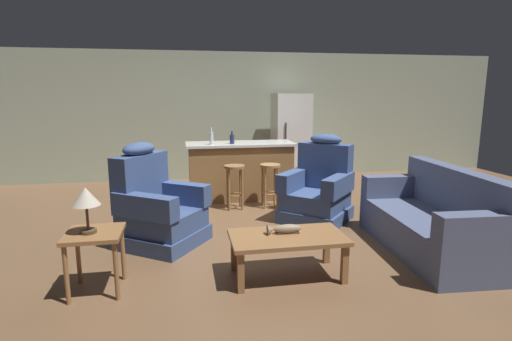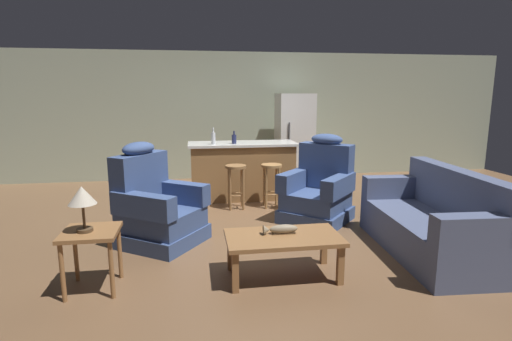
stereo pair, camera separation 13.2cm
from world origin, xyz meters
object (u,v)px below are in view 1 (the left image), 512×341
Objects in this scene: recliner_near_lamp at (157,209)px; bar_stool_left at (235,179)px; recliner_near_island at (318,190)px; bottle_short_amber at (211,138)px; bar_stool_right at (270,177)px; end_table at (95,242)px; kitchen_island at (240,170)px; couch at (434,222)px; coffee_table at (287,241)px; table_lamp at (86,199)px; refrigerator at (291,138)px; bottle_tall_green at (232,139)px; fish_figurine at (284,229)px.

recliner_near_lamp is 1.69m from bar_stool_left.
recliner_near_island is 4.38× the size of bottle_short_amber.
recliner_near_lamp is at bearing -33.49° from recliner_near_island.
recliner_near_lamp reaches higher than bar_stool_right.
kitchen_island is (1.73, 3.03, 0.02)m from end_table.
bar_stool_left is (-1.98, 2.09, 0.13)m from couch.
kitchen_island reaches higher than coffee_table.
recliner_near_island is 3.21m from table_lamp.
bar_stool_left is 0.56m from bar_stool_right.
refrigerator is 1.89m from bottle_tall_green.
table_lamp is at bearing -131.56° from bar_stool_right.
bar_stool_right is (0.38, -0.63, -0.01)m from kitchen_island.
bar_stool_left is at bearing -42.97° from couch.
table_lamp is 0.23× the size of refrigerator.
recliner_near_island is 1.76× the size of bar_stool_left.
bottle_tall_green is at bearing -97.38° from recliner_near_island.
bottle_short_amber is at bearing -162.41° from kitchen_island.
bottle_tall_green reaches higher than fish_figurine.
fish_figurine is 1.74m from end_table.
coffee_table is at bearing -105.54° from refrigerator.
refrigerator is at bearing 44.16° from bottle_tall_green.
kitchen_island is 6.58× the size of bottle_short_amber.
couch is 3.27m from kitchen_island.
recliner_near_lamp reaches higher than kitchen_island.
fish_figurine is 1.82m from couch.
refrigerator is at bearing 65.72° from bar_stool_right.
refrigerator is (2.98, 4.26, 0.01)m from table_lamp.
bottle_tall_green reaches higher than end_table.
bottle_tall_green is (1.12, 1.80, 0.61)m from recliner_near_lamp.
refrigerator is (2.47, 3.11, 0.46)m from recliner_near_lamp.
bar_stool_right is at bearing 0.00° from bar_stool_left.
kitchen_island is 0.65m from bar_stool_left.
recliner_near_island reaches higher than bar_stool_right.
kitchen_island is 2.65× the size of bar_stool_left.
table_lamp is at bearing -118.90° from bottle_tall_green.
recliner_near_lamp is 2.93× the size of table_lamp.
end_table is 1.37× the size of table_lamp.
recliner_near_island is 1.76× the size of bar_stool_right.
bottle_tall_green is (-0.53, 0.52, 0.56)m from bar_stool_right.
bottle_short_amber is (-0.49, 2.84, 0.59)m from fish_figurine.
bar_stool_right is (0.38, 2.37, 0.01)m from fish_figurine.
bar_stool_right is (0.56, 0.00, 0.00)m from bar_stool_left.
bottle_short_amber is (-0.87, 0.48, 0.58)m from bar_stool_right.
recliner_near_lamp is 2.14× the size of end_table.
recliner_near_island is at bearing 49.03° from recliner_near_lamp.
recliner_near_lamp is (-3.07, 0.81, 0.08)m from couch.
bottle_tall_green is (-0.15, 2.88, 0.57)m from fish_figurine.
bottle_tall_green is at bearing 86.75° from bar_stool_left.
recliner_near_lamp is at bearing 138.49° from coffee_table.
end_table is at bearing -122.93° from bar_stool_left.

